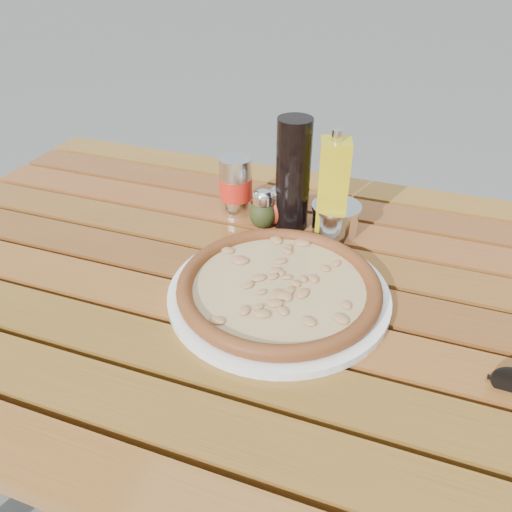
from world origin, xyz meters
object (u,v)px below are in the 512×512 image
(plate, at_px, (279,294))
(dark_bottle, at_px, (293,175))
(oregano_shaker, at_px, (263,210))
(table, at_px, (252,310))
(pizza, at_px, (279,286))
(soda_can, at_px, (236,186))
(parmesan_tin, at_px, (335,218))
(pepper_shaker, at_px, (279,207))
(olive_oil_cruet, at_px, (332,188))

(plate, relative_size, dark_bottle, 1.64)
(oregano_shaker, xyz_separation_m, dark_bottle, (0.05, 0.02, 0.07))
(table, bearing_deg, pizza, -32.13)
(soda_can, xyz_separation_m, parmesan_tin, (0.21, -0.01, -0.03))
(dark_bottle, bearing_deg, pepper_shaker, -176.11)
(soda_can, relative_size, parmesan_tin, 1.03)
(pizza, distance_m, olive_oil_cruet, 0.24)
(dark_bottle, bearing_deg, soda_can, 172.67)
(soda_can, bearing_deg, plate, -54.85)
(pepper_shaker, bearing_deg, olive_oil_cruet, -0.51)
(plate, bearing_deg, pepper_shaker, 107.80)
(oregano_shaker, distance_m, dark_bottle, 0.09)
(dark_bottle, bearing_deg, pizza, -78.30)
(table, bearing_deg, dark_bottle, 86.01)
(table, relative_size, plate, 3.89)
(table, height_order, olive_oil_cruet, olive_oil_cruet)
(pizza, distance_m, pepper_shaker, 0.24)
(pizza, bearing_deg, table, 147.87)
(oregano_shaker, bearing_deg, parmesan_tin, 12.09)
(dark_bottle, relative_size, olive_oil_cruet, 1.05)
(soda_can, bearing_deg, oregano_shaker, -29.15)
(olive_oil_cruet, bearing_deg, pizza, -97.73)
(plate, xyz_separation_m, oregano_shaker, (-0.10, 0.20, 0.03))
(oregano_shaker, relative_size, dark_bottle, 0.37)
(oregano_shaker, relative_size, olive_oil_cruet, 0.39)
(table, relative_size, olive_oil_cruet, 6.67)
(olive_oil_cruet, bearing_deg, soda_can, 174.73)
(oregano_shaker, bearing_deg, olive_oil_cruet, 9.70)
(plate, distance_m, soda_can, 0.30)
(pizza, height_order, oregano_shaker, oregano_shaker)
(table, bearing_deg, parmesan_tin, 62.53)
(table, bearing_deg, pepper_shaker, 93.70)
(parmesan_tin, bearing_deg, pepper_shaker, -176.53)
(olive_oil_cruet, bearing_deg, oregano_shaker, -170.30)
(pizza, height_order, olive_oil_cruet, olive_oil_cruet)
(oregano_shaker, xyz_separation_m, olive_oil_cruet, (0.13, 0.02, 0.06))
(pepper_shaker, distance_m, soda_can, 0.10)
(plate, distance_m, oregano_shaker, 0.23)
(soda_can, bearing_deg, pizza, -54.85)
(table, distance_m, pepper_shaker, 0.22)
(table, distance_m, pizza, 0.12)
(oregano_shaker, xyz_separation_m, parmesan_tin, (0.14, 0.03, -0.01))
(plate, bearing_deg, table, 147.87)
(pizza, bearing_deg, parmesan_tin, 80.03)
(pizza, relative_size, olive_oil_cruet, 1.69)
(table, relative_size, soda_can, 11.67)
(plate, height_order, parmesan_tin, parmesan_tin)
(pizza, xyz_separation_m, pepper_shaker, (-0.07, 0.23, 0.02))
(pizza, bearing_deg, plate, 0.00)
(plate, height_order, oregano_shaker, oregano_shaker)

